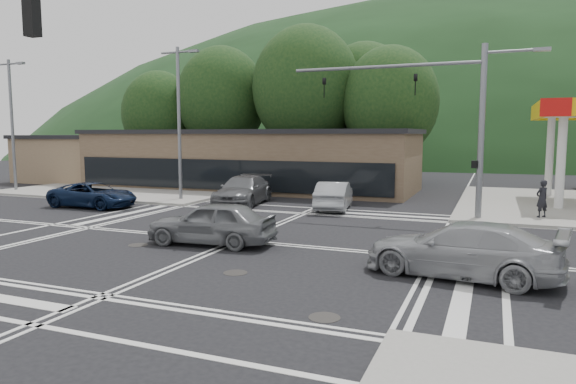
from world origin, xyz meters
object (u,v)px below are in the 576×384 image
at_px(car_grey_center, 212,223).
at_px(car_silver_east, 462,249).
at_px(car_northbound, 243,190).
at_px(pedestrian, 542,199).
at_px(car_queue_a, 334,196).
at_px(car_blue_west, 93,195).
at_px(car_queue_b, 387,179).

bearing_deg(car_grey_center, car_silver_east, 77.66).
distance_m(car_northbound, pedestrian, 15.26).
relative_size(car_grey_center, car_silver_east, 0.87).
relative_size(car_silver_east, car_queue_a, 1.18).
relative_size(car_blue_west, car_northbound, 0.88).
height_order(car_blue_west, pedestrian, pedestrian).
bearing_deg(car_queue_a, pedestrian, 171.81).
xyz_separation_m(car_silver_east, pedestrian, (2.86, 11.31, 0.24)).
bearing_deg(car_northbound, car_blue_west, -159.07).
relative_size(car_blue_west, car_queue_b, 1.06).
height_order(car_blue_west, car_northbound, car_northbound).
bearing_deg(car_queue_b, car_grey_center, 80.99).
bearing_deg(car_blue_west, car_northbound, -61.73).
bearing_deg(car_blue_west, car_silver_east, -110.71).
distance_m(car_blue_west, car_northbound, 8.17).
distance_m(car_queue_a, car_queue_b, 10.86).
distance_m(car_blue_west, car_queue_b, 19.89).
xyz_separation_m(car_grey_center, car_silver_east, (8.66, -1.12, -0.02)).
distance_m(car_blue_west, car_queue_a, 13.12).
bearing_deg(car_blue_west, car_grey_center, -119.38).
xyz_separation_m(car_silver_east, car_queue_a, (-7.05, 11.07, -0.03)).
bearing_deg(car_grey_center, car_queue_b, 168.79).
relative_size(car_queue_b, pedestrian, 2.67).
bearing_deg(pedestrian, car_queue_b, -90.37).
relative_size(car_grey_center, car_northbound, 0.84).
bearing_deg(car_grey_center, car_northbound, -164.22).
xyz_separation_m(car_blue_west, pedestrian, (22.38, 4.33, 0.34)).
distance_m(car_silver_east, car_northbound, 16.56).
xyz_separation_m(car_silver_east, car_northbound, (-12.39, 10.98, 0.03)).
xyz_separation_m(car_queue_b, car_northbound, (-6.01, -10.94, 0.02)).
distance_m(car_grey_center, car_silver_east, 8.73).
distance_m(car_queue_b, car_northbound, 12.48).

